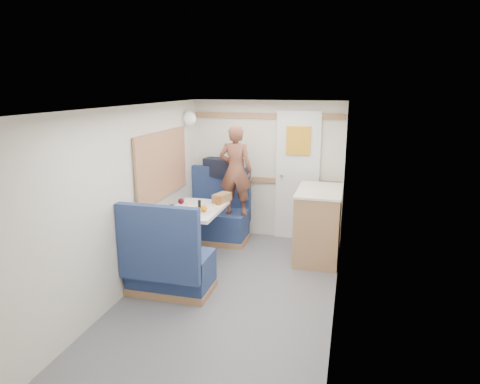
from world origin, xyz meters
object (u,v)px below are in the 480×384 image
(wine_glass, at_px, (181,202))
(bread_loaf, at_px, (222,198))
(duffel_bag, at_px, (223,167))
(beer_glass, at_px, (218,201))
(pepper_grinder, at_px, (199,204))
(bench_near, at_px, (169,267))
(dome_light, at_px, (189,119))
(tumbler_left, at_px, (172,209))
(person, at_px, (236,170))
(salt_grinder, at_px, (187,205))
(bench_far, at_px, (217,220))
(cheese_block, at_px, (192,208))
(dinette_table, at_px, (196,220))
(orange_fruit, at_px, (204,209))
(tray, at_px, (196,214))
(galley_counter, at_px, (318,224))

(wine_glass, relative_size, bread_loaf, 0.63)
(duffel_bag, height_order, bread_loaf, duffel_bag)
(beer_glass, distance_m, pepper_grinder, 0.27)
(bread_loaf, bearing_deg, pepper_grinder, -116.20)
(bench_near, bearing_deg, dome_light, 102.82)
(dome_light, distance_m, tumbler_left, 1.51)
(bench_near, xyz_separation_m, person, (0.31, 1.60, 0.77))
(salt_grinder, xyz_separation_m, bread_loaf, (0.33, 0.40, 0.01))
(bench_far, relative_size, cheese_block, 9.91)
(dinette_table, height_order, pepper_grinder, pepper_grinder)
(orange_fruit, height_order, tumbler_left, tumbler_left)
(bench_near, relative_size, orange_fruit, 13.12)
(tray, height_order, cheese_block, cheese_block)
(tray, height_order, pepper_grinder, pepper_grinder)
(bench_near, relative_size, tumbler_left, 9.87)
(salt_grinder, height_order, bread_loaf, bread_loaf)
(orange_fruit, distance_m, cheese_block, 0.18)
(bench_near, height_order, bread_loaf, bench_near)
(galley_counter, relative_size, orange_fruit, 11.49)
(dinette_table, relative_size, cheese_block, 8.68)
(person, bearing_deg, galley_counter, 168.77)
(dome_light, xyz_separation_m, tumbler_left, (0.19, -1.13, -0.98))
(pepper_grinder, bearing_deg, orange_fruit, -56.44)
(tray, bearing_deg, bread_loaf, 78.83)
(bench_near, height_order, person, person)
(person, xyz_separation_m, salt_grinder, (-0.42, -0.76, -0.31))
(duffel_bag, bearing_deg, cheese_block, -77.43)
(tray, height_order, bread_loaf, bread_loaf)
(salt_grinder, bearing_deg, beer_glass, 36.25)
(duffel_bag, xyz_separation_m, salt_grinder, (-0.13, -1.14, -0.27))
(person, distance_m, orange_fruit, 0.97)
(galley_counter, height_order, beer_glass, galley_counter)
(salt_grinder, bearing_deg, orange_fruit, -28.88)
(bench_far, relative_size, beer_glass, 10.20)
(bench_far, distance_m, tumbler_left, 1.26)
(galley_counter, bearing_deg, tray, -149.19)
(person, bearing_deg, wine_glass, 62.72)
(dome_light, distance_m, cheese_block, 1.45)
(pepper_grinder, bearing_deg, wine_glass, -129.58)
(tray, bearing_deg, person, 77.85)
(tray, bearing_deg, cheese_block, 127.82)
(dinette_table, bearing_deg, cheese_block, -91.26)
(dome_light, distance_m, tray, 1.59)
(dinette_table, distance_m, person, 0.94)
(bench_near, distance_m, pepper_grinder, 1.00)
(dome_light, distance_m, person, 0.98)
(dome_light, bearing_deg, cheese_block, -68.57)
(bench_far, height_order, orange_fruit, bench_far)
(galley_counter, xyz_separation_m, pepper_grinder, (-1.42, -0.54, 0.31))
(person, height_order, pepper_grinder, person)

